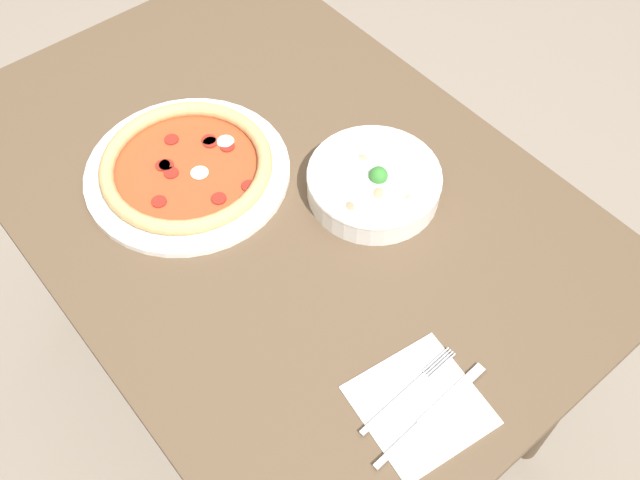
{
  "coord_description": "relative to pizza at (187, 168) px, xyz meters",
  "views": [
    {
      "loc": [
        0.67,
        -0.45,
        1.73
      ],
      "look_at": [
        0.15,
        -0.02,
        0.8
      ],
      "focal_mm": 40.0,
      "sensor_mm": 36.0,
      "label": 1
    }
  ],
  "objects": [
    {
      "name": "ground_plane",
      "position": [
        0.12,
        0.1,
        -0.8
      ],
      "size": [
        8.0,
        8.0,
        0.0
      ],
      "primitive_type": "plane",
      "color": "gray"
    },
    {
      "name": "dining_table",
      "position": [
        0.12,
        0.1,
        -0.14
      ],
      "size": [
        1.18,
        0.8,
        0.78
      ],
      "color": "brown",
      "rests_on": "ground_plane"
    },
    {
      "name": "pizza",
      "position": [
        0.0,
        0.0,
        0.0
      ],
      "size": [
        0.36,
        0.36,
        0.04
      ],
      "color": "white",
      "rests_on": "dining_table"
    },
    {
      "name": "bowl",
      "position": [
        0.24,
        0.22,
        0.01
      ],
      "size": [
        0.23,
        0.23,
        0.07
      ],
      "color": "white",
      "rests_on": "dining_table"
    },
    {
      "name": "napkin",
      "position": [
        0.57,
        0.01,
        -0.02
      ],
      "size": [
        0.19,
        0.19,
        0.0
      ],
      "color": "white",
      "rests_on": "dining_table"
    },
    {
      "name": "fork",
      "position": [
        0.54,
        0.01,
        -0.01
      ],
      "size": [
        0.02,
        0.19,
        0.0
      ],
      "rotation": [
        0.0,
        0.0,
        1.62
      ],
      "color": "silver",
      "rests_on": "napkin"
    },
    {
      "name": "knife",
      "position": [
        0.59,
        0.0,
        -0.01
      ],
      "size": [
        0.02,
        0.22,
        0.01
      ],
      "rotation": [
        0.0,
        0.0,
        1.62
      ],
      "color": "silver",
      "rests_on": "napkin"
    }
  ]
}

